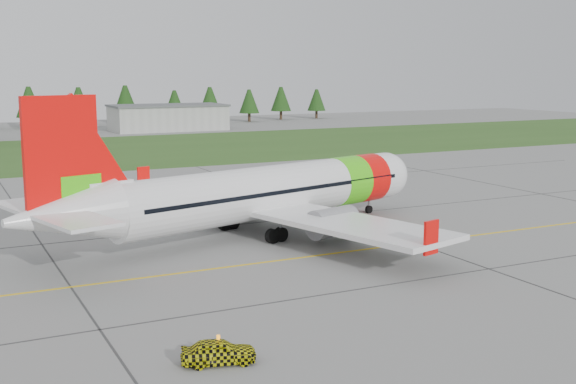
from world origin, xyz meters
TOP-DOWN VIEW (x-y plane):
  - ground at (0.00, 0.00)m, footprint 320.00×320.00m
  - aircraft at (1.17, 16.03)m, footprint 36.23×34.14m
  - follow_me_car at (-11.23, -6.56)m, footprint 1.43×1.57m
  - grass_strip at (0.00, 82.00)m, footprint 320.00×50.00m
  - taxi_guideline at (0.00, 8.00)m, footprint 120.00×0.25m
  - hangar_east at (25.00, 118.00)m, footprint 24.00×12.00m
  - treeline at (0.00, 138.00)m, footprint 160.00×8.00m

SIDE VIEW (x-z plane):
  - ground at x=0.00m, z-range 0.00..0.00m
  - taxi_guideline at x=0.00m, z-range 0.00..0.02m
  - grass_strip at x=0.00m, z-range 0.00..0.03m
  - follow_me_car at x=-11.23m, z-range 0.00..3.30m
  - hangar_east at x=25.00m, z-range 0.00..5.20m
  - aircraft at x=1.17m, z-range -2.37..8.83m
  - treeline at x=0.00m, z-range 0.00..10.00m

